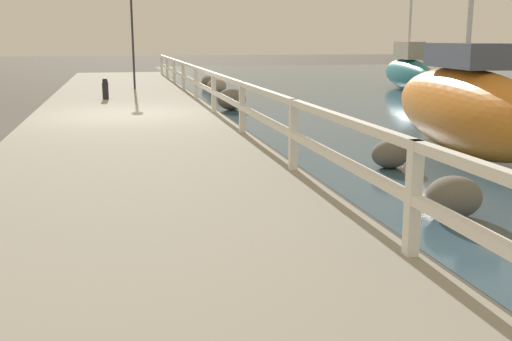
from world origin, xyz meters
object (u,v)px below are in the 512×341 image
(mooring_bollard, at_px, (105,89))
(sailboat_orange, at_px, (463,106))
(sailboat_teal, at_px, (408,71))
(dock_lamp, at_px, (132,16))

(mooring_bollard, height_order, sailboat_orange, sailboat_orange)
(sailboat_teal, distance_m, sailboat_orange, 13.39)
(sailboat_teal, height_order, sailboat_orange, sailboat_orange)
(sailboat_teal, bearing_deg, dock_lamp, -166.09)
(mooring_bollard, distance_m, sailboat_orange, 10.29)
(sailboat_orange, bearing_deg, mooring_bollard, 133.51)
(mooring_bollard, distance_m, dock_lamp, 4.13)
(mooring_bollard, height_order, dock_lamp, dock_lamp)
(dock_lamp, distance_m, sailboat_teal, 10.55)
(dock_lamp, height_order, sailboat_teal, sailboat_teal)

